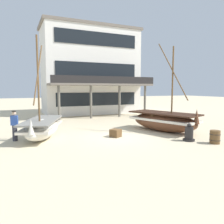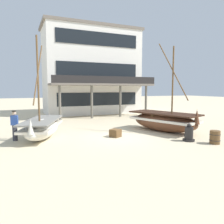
% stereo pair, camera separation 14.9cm
% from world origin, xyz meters
% --- Properties ---
extents(ground_plane, '(120.00, 120.00, 0.00)m').
position_xyz_m(ground_plane, '(0.00, 0.00, 0.00)').
color(ground_plane, beige).
extents(fishing_boat_near_left, '(3.36, 5.17, 5.91)m').
position_xyz_m(fishing_boat_near_left, '(3.55, 0.29, 0.71)').
color(fishing_boat_near_left, brown).
rests_on(fishing_boat_near_left, ground).
extents(fishing_boat_centre_large, '(3.08, 4.78, 5.79)m').
position_xyz_m(fishing_boat_centre_large, '(-4.27, 1.52, 0.61)').
color(fishing_boat_centre_large, silver).
rests_on(fishing_boat_centre_large, ground).
extents(fisherman_by_hull, '(0.41, 0.31, 1.68)m').
position_xyz_m(fisherman_by_hull, '(-5.75, 1.34, 0.83)').
color(fisherman_by_hull, '#33333D').
rests_on(fisherman_by_hull, ground).
extents(capstan_winch, '(0.65, 0.65, 0.99)m').
position_xyz_m(capstan_winch, '(3.11, -2.56, 0.39)').
color(capstan_winch, black).
rests_on(capstan_winch, ground).
extents(wooden_barrel, '(0.56, 0.56, 0.70)m').
position_xyz_m(wooden_barrel, '(3.93, -3.59, 0.35)').
color(wooden_barrel, brown).
rests_on(wooden_barrel, ground).
extents(cargo_crate, '(0.76, 0.76, 0.46)m').
position_xyz_m(cargo_crate, '(-0.21, -0.01, 0.23)').
color(cargo_crate, brown).
rests_on(cargo_crate, ground).
extents(harbor_building_main, '(11.18, 7.95, 9.89)m').
position_xyz_m(harbor_building_main, '(2.61, 13.28, 4.94)').
color(harbor_building_main, white).
rests_on(harbor_building_main, ground).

